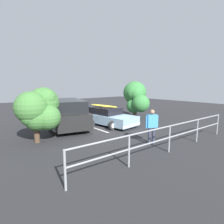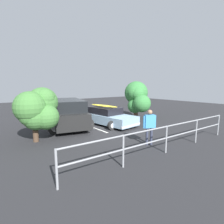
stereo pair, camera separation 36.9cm
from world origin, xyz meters
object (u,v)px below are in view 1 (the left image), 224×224
sedan_car (106,116)px  bush_near_right (39,109)px  person_bystander (152,124)px  bush_near_left (136,96)px  suv_car (67,113)px

sedan_car → bush_near_right: 5.07m
person_bystander → bush_near_right: (3.88, -3.62, 0.63)m
sedan_car → bush_near_right: size_ratio=1.76×
bush_near_right → bush_near_left: bearing=-169.5°
person_bystander → bush_near_left: bearing=-130.7°
bush_near_left → bush_near_right: bearing=10.5°
person_bystander → bush_near_left: (-4.43, -5.16, 0.84)m
bush_near_left → bush_near_right: bush_near_left is taller
suv_car → bush_near_right: bush_near_right is taller
person_bystander → sedan_car: bearing=-101.5°
person_bystander → bush_near_right: bearing=-43.0°
person_bystander → bush_near_right: 5.34m
bush_near_left → bush_near_right: 8.46m
sedan_car → person_bystander: (0.96, 4.72, 0.41)m
sedan_car → suv_car: suv_car is taller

